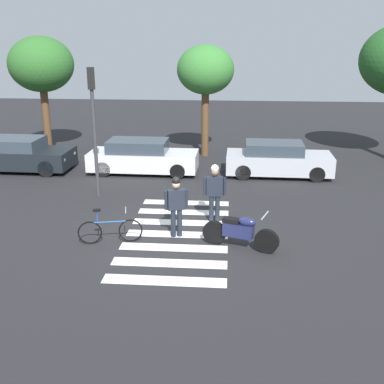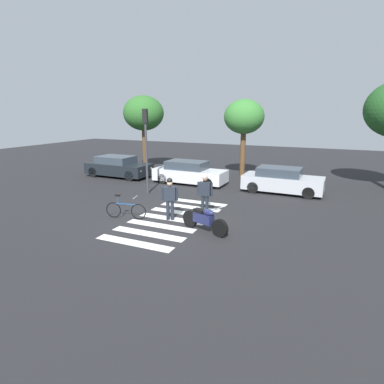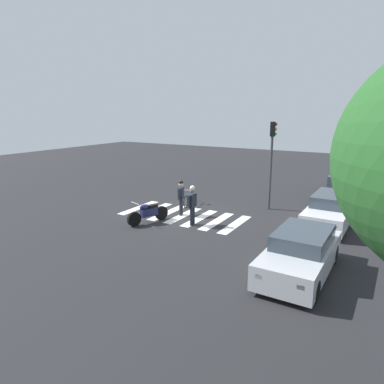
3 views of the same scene
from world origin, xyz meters
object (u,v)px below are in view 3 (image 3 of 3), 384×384
object	(u,v)px
car_white_van	(331,210)
car_silver_sedan	(301,253)
officer_by_motorcycle	(181,195)
officer_on_foot	(192,202)
leaning_bicycle	(189,198)
car_black_suv	(345,188)
traffic_light_pole	(272,152)
police_motorcycle	(148,213)

from	to	relation	value
car_white_van	car_silver_sedan	world-z (taller)	car_white_van
officer_by_motorcycle	car_silver_sedan	distance (m)	7.25
officer_on_foot	car_white_van	size ratio (longest dim) A/B	0.40
car_white_van	officer_by_motorcycle	bearing A→B (deg)	-71.75
officer_on_foot	leaning_bicycle	bearing A→B (deg)	-146.76
car_silver_sedan	car_white_van	bearing A→B (deg)	-179.99
leaning_bicycle	car_black_suv	bearing A→B (deg)	128.81
car_black_suv	car_white_van	xyz separation A→B (m)	(5.22, 0.04, -0.01)
officer_by_motorcycle	car_black_suv	xyz separation A→B (m)	(-7.33, 6.37, -0.33)
officer_by_motorcycle	car_white_van	world-z (taller)	officer_by_motorcycle
car_white_van	traffic_light_pole	size ratio (longest dim) A/B	1.01
officer_on_foot	officer_by_motorcycle	distance (m)	1.58
officer_on_foot	officer_by_motorcycle	size ratio (longest dim) A/B	1.03
leaning_bicycle	traffic_light_pole	distance (m)	4.89
officer_by_motorcycle	car_black_suv	bearing A→B (deg)	139.01
police_motorcycle	car_silver_sedan	distance (m)	7.24
traffic_light_pole	officer_by_motorcycle	bearing A→B (deg)	-46.70
police_motorcycle	traffic_light_pole	size ratio (longest dim) A/B	0.46
leaning_bicycle	car_silver_sedan	world-z (taller)	car_silver_sedan
car_white_van	traffic_light_pole	world-z (taller)	traffic_light_pole
officer_by_motorcycle	officer_on_foot	bearing A→B (deg)	50.23
police_motorcycle	car_black_suv	size ratio (longest dim) A/B	0.46
car_silver_sedan	traffic_light_pole	world-z (taller)	traffic_light_pole
leaning_bicycle	car_black_suv	xyz separation A→B (m)	(-5.60, 6.96, 0.30)
officer_on_foot	car_silver_sedan	distance (m)	5.72
police_motorcycle	officer_on_foot	size ratio (longest dim) A/B	1.13
leaning_bicycle	officer_by_motorcycle	size ratio (longest dim) A/B	0.98
police_motorcycle	car_white_van	bearing A→B (deg)	118.68
officer_on_foot	car_black_suv	size ratio (longest dim) A/B	0.40
car_silver_sedan	leaning_bicycle	bearing A→B (deg)	-126.01
car_white_van	car_silver_sedan	xyz separation A→B (m)	(5.47, 0.00, 0.00)
officer_on_foot	car_black_suv	bearing A→B (deg)	148.27
officer_on_foot	car_white_van	xyz separation A→B (m)	(-3.13, 5.20, -0.37)
car_black_suv	car_silver_sedan	bearing A→B (deg)	0.23
officer_by_motorcycle	car_silver_sedan	bearing A→B (deg)	62.40
traffic_light_pole	officer_on_foot	bearing A→B (deg)	-27.02
car_black_suv	car_white_van	bearing A→B (deg)	0.47
leaning_bicycle	car_white_van	xyz separation A→B (m)	(-0.38, 7.00, 0.29)
car_black_suv	traffic_light_pole	bearing A→B (deg)	-35.95
leaning_bicycle	officer_by_motorcycle	world-z (taller)	officer_by_motorcycle
car_black_suv	officer_by_motorcycle	bearing A→B (deg)	-40.99
police_motorcycle	officer_by_motorcycle	distance (m)	1.93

